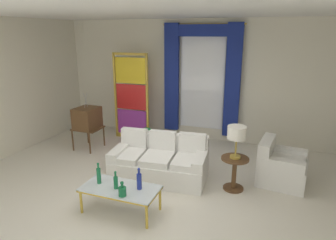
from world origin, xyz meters
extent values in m
plane|color=silver|center=(0.00, 0.00, 0.00)|extent=(16.00, 16.00, 0.00)
cube|color=silver|center=(0.00, 3.06, 1.50)|extent=(8.00, 0.12, 3.00)
cube|color=silver|center=(-3.66, 0.60, 1.50)|extent=(0.12, 7.00, 3.00)
cube|color=white|center=(0.00, 0.80, 3.02)|extent=(8.00, 7.60, 0.04)
cube|color=white|center=(0.12, 2.98, 1.55)|extent=(1.10, 0.02, 2.50)
cylinder|color=gold|center=(0.12, 2.90, 2.86)|extent=(2.00, 0.04, 0.04)
cube|color=navy|center=(-0.65, 2.88, 1.55)|extent=(0.36, 0.12, 2.70)
cube|color=navy|center=(0.89, 2.88, 1.55)|extent=(0.36, 0.12, 2.70)
cube|color=navy|center=(0.12, 2.88, 2.72)|extent=(1.80, 0.10, 0.28)
cube|color=white|center=(-0.04, 0.50, 0.19)|extent=(1.82, 1.07, 0.38)
cube|color=white|center=(-0.08, 0.87, 0.39)|extent=(1.75, 0.37, 0.78)
cube|color=white|center=(0.73, 0.58, 0.28)|extent=(0.28, 0.87, 0.56)
cube|color=white|center=(-0.82, 0.42, 0.28)|extent=(0.28, 0.87, 0.56)
cube|color=white|center=(0.54, 0.51, 0.44)|extent=(0.60, 0.79, 0.12)
cube|color=white|center=(0.51, 0.82, 0.66)|extent=(0.52, 0.19, 0.40)
cube|color=white|center=(-0.04, 0.45, 0.44)|extent=(0.60, 0.79, 0.12)
cube|color=white|center=(-0.07, 0.77, 0.66)|extent=(0.52, 0.19, 0.40)
cube|color=white|center=(-0.62, 0.39, 0.44)|extent=(0.60, 0.79, 0.12)
cube|color=white|center=(-0.65, 0.71, 0.66)|extent=(0.52, 0.19, 0.40)
cube|color=silver|center=(-0.18, -0.73, 0.40)|extent=(1.18, 0.58, 0.02)
cube|color=gold|center=(-0.18, -0.46, 0.38)|extent=(1.18, 0.04, 0.03)
cube|color=gold|center=(-0.18, -1.00, 0.38)|extent=(1.18, 0.04, 0.03)
cube|color=gold|center=(-0.75, -0.73, 0.38)|extent=(0.04, 0.58, 0.03)
cube|color=gold|center=(0.39, -0.73, 0.38)|extent=(0.04, 0.58, 0.03)
cylinder|color=gold|center=(-0.73, -0.48, 0.19)|extent=(0.04, 0.04, 0.38)
cylinder|color=gold|center=(0.37, -0.48, 0.19)|extent=(0.04, 0.04, 0.38)
cylinder|color=gold|center=(-0.73, -0.98, 0.19)|extent=(0.04, 0.04, 0.38)
cylinder|color=gold|center=(0.37, -0.98, 0.19)|extent=(0.04, 0.04, 0.38)
cylinder|color=#196B3D|center=(-0.03, -0.93, 0.48)|extent=(0.11, 0.11, 0.13)
cylinder|color=#196B3D|center=(-0.03, -0.93, 0.57)|extent=(0.04, 0.04, 0.05)
sphere|color=#196B3D|center=(-0.03, -0.93, 0.62)|extent=(0.05, 0.05, 0.05)
cylinder|color=#196B3D|center=(-0.55, -0.72, 0.54)|extent=(0.06, 0.06, 0.25)
cylinder|color=#196B3D|center=(-0.55, -0.72, 0.69)|extent=(0.03, 0.03, 0.06)
sphere|color=#196B3D|center=(-0.55, -0.72, 0.74)|extent=(0.04, 0.04, 0.04)
cylinder|color=#196B3D|center=(-0.23, -0.77, 0.50)|extent=(0.07, 0.07, 0.19)
cylinder|color=#196B3D|center=(-0.23, -0.77, 0.63)|extent=(0.03, 0.03, 0.06)
sphere|color=#196B3D|center=(-0.23, -0.77, 0.68)|extent=(0.04, 0.04, 0.04)
cylinder|color=navy|center=(0.11, -0.66, 0.53)|extent=(0.07, 0.07, 0.24)
cylinder|color=navy|center=(0.11, -0.66, 0.68)|extent=(0.03, 0.03, 0.06)
sphere|color=navy|center=(0.11, -0.66, 0.73)|extent=(0.04, 0.04, 0.04)
cube|color=brown|center=(-2.21, 1.36, 0.50)|extent=(0.62, 0.54, 0.03)
cylinder|color=brown|center=(-2.46, 1.09, 0.25)|extent=(0.04, 0.04, 0.50)
cylinder|color=brown|center=(-2.43, 1.65, 0.25)|extent=(0.04, 0.04, 0.50)
cylinder|color=brown|center=(-1.98, 1.07, 0.25)|extent=(0.04, 0.04, 0.50)
cylinder|color=brown|center=(-1.95, 1.63, 0.25)|extent=(0.04, 0.04, 0.50)
cube|color=brown|center=(-2.21, 1.36, 0.76)|extent=(0.50, 0.58, 0.48)
cube|color=black|center=(-2.44, 1.37, 0.78)|extent=(0.03, 0.39, 0.30)
cylinder|color=gold|center=(-2.45, 1.29, 0.59)|extent=(0.01, 0.04, 0.04)
cylinder|color=gold|center=(-2.44, 1.45, 0.59)|extent=(0.01, 0.04, 0.04)
cylinder|color=silver|center=(-2.21, 1.36, 1.18)|extent=(0.01, 0.13, 0.34)
cylinder|color=silver|center=(-2.21, 1.36, 1.18)|extent=(0.01, 0.13, 0.34)
cube|color=white|center=(2.15, 1.13, 0.20)|extent=(0.89, 0.89, 0.40)
cube|color=white|center=(2.15, 1.13, 0.45)|extent=(0.76, 0.76, 0.10)
cube|color=white|center=(1.83, 1.17, 0.40)|extent=(0.29, 0.82, 0.80)
cube|color=white|center=(2.18, 1.45, 0.29)|extent=(0.75, 0.26, 0.58)
cube|color=white|center=(2.11, 0.82, 0.29)|extent=(0.75, 0.26, 0.58)
cube|color=gold|center=(-2.01, 2.37, 1.10)|extent=(0.05, 0.05, 2.20)
cube|color=gold|center=(-1.11, 2.37, 1.10)|extent=(0.05, 0.05, 2.20)
cube|color=gold|center=(-1.56, 2.37, 2.17)|extent=(0.90, 0.05, 0.06)
cube|color=gold|center=(-1.56, 2.37, 0.05)|extent=(0.90, 0.05, 0.10)
cube|color=purple|center=(-1.56, 2.37, 0.43)|extent=(0.82, 0.02, 0.64)
cube|color=red|center=(-1.56, 2.37, 1.10)|extent=(0.82, 0.02, 0.64)
cube|color=yellow|center=(-1.56, 2.37, 1.77)|extent=(0.82, 0.02, 0.64)
cylinder|color=beige|center=(-1.02, 2.13, 0.03)|extent=(0.16, 0.16, 0.06)
ellipsoid|color=navy|center=(-1.02, 2.13, 0.14)|extent=(0.18, 0.32, 0.20)
sphere|color=navy|center=(-1.02, 2.27, 0.25)|extent=(0.09, 0.09, 0.09)
cone|color=gold|center=(-1.02, 2.33, 0.25)|extent=(0.02, 0.04, 0.02)
cone|color=#1C8840|center=(-1.02, 1.95, 0.24)|extent=(0.44, 0.40, 0.50)
cylinder|color=brown|center=(1.34, 0.58, 0.58)|extent=(0.48, 0.48, 0.03)
cylinder|color=brown|center=(1.34, 0.58, 0.29)|extent=(0.08, 0.08, 0.55)
cylinder|color=brown|center=(1.34, 0.58, 0.01)|extent=(0.36, 0.36, 0.03)
cylinder|color=#B29338|center=(1.34, 0.58, 0.61)|extent=(0.18, 0.18, 0.04)
cylinder|color=#B29338|center=(1.34, 0.58, 0.81)|extent=(0.03, 0.03, 0.36)
cylinder|color=white|center=(1.34, 0.58, 1.05)|extent=(0.32, 0.32, 0.22)
camera|label=1|loc=(1.92, -4.29, 2.67)|focal=32.07mm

